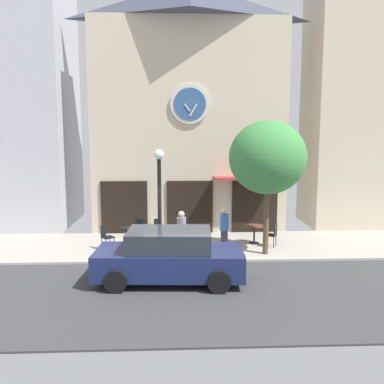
{
  "coord_description": "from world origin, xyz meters",
  "views": [
    {
      "loc": [
        -0.11,
        -13.64,
        4.31
      ],
      "look_at": [
        0.58,
        2.19,
        2.11
      ],
      "focal_mm": 38.9,
      "sensor_mm": 36.0,
      "label": 1
    }
  ],
  "objects_px": {
    "pedestrian_grey": "(181,234)",
    "cafe_chair_facing_wall": "(153,234)",
    "street_lamp": "(160,202)",
    "pedestrian_blue": "(224,230)",
    "cafe_table_center_right": "(126,234)",
    "cafe_chair_near_tree": "(106,236)",
    "cafe_table_rightmost": "(254,230)",
    "cafe_chair_corner": "(273,233)",
    "street_tree": "(268,158)",
    "cafe_table_center_left": "(173,231)",
    "cafe_chair_facing_street": "(159,228)",
    "parked_car_navy": "(169,256)",
    "cafe_chair_under_awning": "(139,228)"
  },
  "relations": [
    {
      "from": "cafe_chair_facing_street",
      "to": "cafe_chair_near_tree",
      "type": "xyz_separation_m",
      "value": [
        -1.97,
        -1.25,
        0.0
      ]
    },
    {
      "from": "street_tree",
      "to": "cafe_table_center_right",
      "type": "height_order",
      "value": "street_tree"
    },
    {
      "from": "cafe_table_center_right",
      "to": "cafe_chair_near_tree",
      "type": "xyz_separation_m",
      "value": [
        -0.72,
        -0.46,
        0.05
      ]
    },
    {
      "from": "cafe_table_center_left",
      "to": "cafe_chair_near_tree",
      "type": "distance_m",
      "value": 2.6
    },
    {
      "from": "cafe_table_center_right",
      "to": "parked_car_navy",
      "type": "relative_size",
      "value": 0.17
    },
    {
      "from": "cafe_table_center_right",
      "to": "cafe_chair_under_awning",
      "type": "xyz_separation_m",
      "value": [
        0.41,
        0.72,
        0.05
      ]
    },
    {
      "from": "cafe_chair_corner",
      "to": "cafe_chair_facing_street",
      "type": "height_order",
      "value": "same"
    },
    {
      "from": "street_tree",
      "to": "cafe_chair_corner",
      "type": "height_order",
      "value": "street_tree"
    },
    {
      "from": "cafe_chair_under_awning",
      "to": "cafe_chair_near_tree",
      "type": "height_order",
      "value": "same"
    },
    {
      "from": "cafe_chair_facing_wall",
      "to": "parked_car_navy",
      "type": "height_order",
      "value": "parked_car_navy"
    },
    {
      "from": "street_lamp",
      "to": "cafe_chair_corner",
      "type": "xyz_separation_m",
      "value": [
        4.32,
        0.89,
        -1.4
      ]
    },
    {
      "from": "cafe_chair_near_tree",
      "to": "pedestrian_blue",
      "type": "distance_m",
      "value": 4.47
    },
    {
      "from": "cafe_table_rightmost",
      "to": "cafe_chair_corner",
      "type": "bearing_deg",
      "value": -38.54
    },
    {
      "from": "cafe_chair_near_tree",
      "to": "cafe_chair_corner",
      "type": "bearing_deg",
      "value": 0.9
    },
    {
      "from": "street_lamp",
      "to": "cafe_chair_facing_street",
      "type": "height_order",
      "value": "street_lamp"
    },
    {
      "from": "street_tree",
      "to": "pedestrian_grey",
      "type": "relative_size",
      "value": 2.88
    },
    {
      "from": "street_tree",
      "to": "street_lamp",
      "type": "bearing_deg",
      "value": 179.21
    },
    {
      "from": "pedestrian_grey",
      "to": "parked_car_navy",
      "type": "relative_size",
      "value": 0.38
    },
    {
      "from": "street_lamp",
      "to": "cafe_chair_under_awning",
      "type": "xyz_separation_m",
      "value": [
        -0.93,
        1.97,
        -1.4
      ]
    },
    {
      "from": "street_tree",
      "to": "pedestrian_blue",
      "type": "bearing_deg",
      "value": 174.54
    },
    {
      "from": "cafe_chair_under_awning",
      "to": "cafe_table_center_right",
      "type": "bearing_deg",
      "value": -119.59
    },
    {
      "from": "cafe_chair_under_awning",
      "to": "cafe_table_center_left",
      "type": "bearing_deg",
      "value": -22.83
    },
    {
      "from": "cafe_table_center_left",
      "to": "pedestrian_blue",
      "type": "relative_size",
      "value": 0.45
    },
    {
      "from": "pedestrian_grey",
      "to": "cafe_chair_facing_wall",
      "type": "bearing_deg",
      "value": 127.08
    },
    {
      "from": "street_lamp",
      "to": "cafe_chair_under_awning",
      "type": "distance_m",
      "value": 2.59
    },
    {
      "from": "cafe_chair_under_awning",
      "to": "street_lamp",
      "type": "bearing_deg",
      "value": -64.71
    },
    {
      "from": "cafe_table_rightmost",
      "to": "cafe_table_center_right",
      "type": "bearing_deg",
      "value": -178.35
    },
    {
      "from": "cafe_chair_corner",
      "to": "pedestrian_blue",
      "type": "distance_m",
      "value": 2.16
    },
    {
      "from": "cafe_chair_near_tree",
      "to": "cafe_chair_facing_wall",
      "type": "height_order",
      "value": "same"
    },
    {
      "from": "cafe_chair_facing_street",
      "to": "pedestrian_blue",
      "type": "bearing_deg",
      "value": -38.66
    },
    {
      "from": "street_lamp",
      "to": "cafe_chair_facing_wall",
      "type": "relative_size",
      "value": 4.22
    },
    {
      "from": "cafe_chair_under_awning",
      "to": "cafe_chair_facing_street",
      "type": "bearing_deg",
      "value": 4.57
    },
    {
      "from": "pedestrian_blue",
      "to": "street_tree",
      "type": "bearing_deg",
      "value": -5.46
    },
    {
      "from": "cafe_table_center_right",
      "to": "parked_car_navy",
      "type": "xyz_separation_m",
      "value": [
        1.71,
        -4.03,
        0.28
      ]
    },
    {
      "from": "parked_car_navy",
      "to": "cafe_table_center_right",
      "type": "bearing_deg",
      "value": 112.98
    },
    {
      "from": "street_tree",
      "to": "pedestrian_grey",
      "type": "distance_m",
      "value": 4.05
    },
    {
      "from": "street_tree",
      "to": "cafe_chair_near_tree",
      "type": "bearing_deg",
      "value": 171.89
    },
    {
      "from": "cafe_table_center_right",
      "to": "cafe_chair_facing_wall",
      "type": "bearing_deg",
      "value": -13.03
    },
    {
      "from": "cafe_table_center_left",
      "to": "cafe_chair_facing_street",
      "type": "xyz_separation_m",
      "value": [
        -0.56,
        0.65,
        0.01
      ]
    },
    {
      "from": "cafe_table_center_left",
      "to": "cafe_chair_facing_street",
      "type": "bearing_deg",
      "value": 130.4
    },
    {
      "from": "cafe_table_center_right",
      "to": "cafe_table_rightmost",
      "type": "height_order",
      "value": "cafe_table_center_right"
    },
    {
      "from": "cafe_chair_under_awning",
      "to": "cafe_chair_facing_wall",
      "type": "relative_size",
      "value": 1.0
    },
    {
      "from": "cafe_chair_under_awning",
      "to": "cafe_table_rightmost",
      "type": "bearing_deg",
      "value": -7.13
    },
    {
      "from": "cafe_table_center_right",
      "to": "pedestrian_grey",
      "type": "bearing_deg",
      "value": -38.19
    },
    {
      "from": "street_lamp",
      "to": "cafe_chair_facing_street",
      "type": "relative_size",
      "value": 4.22
    },
    {
      "from": "cafe_table_center_right",
      "to": "cafe_table_center_left",
      "type": "xyz_separation_m",
      "value": [
        1.81,
        0.14,
        0.04
      ]
    },
    {
      "from": "street_lamp",
      "to": "pedestrian_blue",
      "type": "height_order",
      "value": "street_lamp"
    },
    {
      "from": "cafe_chair_corner",
      "to": "pedestrian_blue",
      "type": "bearing_deg",
      "value": -158.12
    },
    {
      "from": "cafe_table_rightmost",
      "to": "pedestrian_blue",
      "type": "distance_m",
      "value": 1.9
    },
    {
      "from": "pedestrian_grey",
      "to": "cafe_chair_near_tree",
      "type": "bearing_deg",
      "value": 156.97
    }
  ]
}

